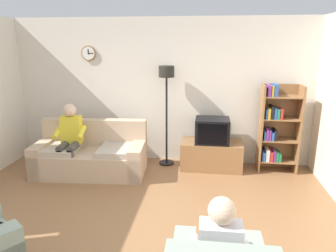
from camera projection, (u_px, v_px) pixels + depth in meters
ground_plane at (128, 235)px, 3.80m from camera, size 12.00×12.00×0.00m
back_wall_assembly at (161, 91)px, 5.99m from camera, size 6.20×0.17×2.70m
couch at (91, 156)px, 5.55m from camera, size 1.96×1.01×0.90m
tv_stand at (211, 155)px, 5.76m from camera, size 1.10×0.56×0.51m
tv at (212, 130)px, 5.62m from camera, size 0.60×0.49×0.44m
bookshelf at (276, 128)px, 5.55m from camera, size 0.68×0.36×1.57m
floor_lamp at (167, 88)px, 5.65m from camera, size 0.28×0.28×1.85m
person_on_couch at (70, 136)px, 5.39m from camera, size 0.53×0.56×1.24m
person_in_right_armchair at (219, 249)px, 2.61m from camera, size 0.52×0.54×1.12m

